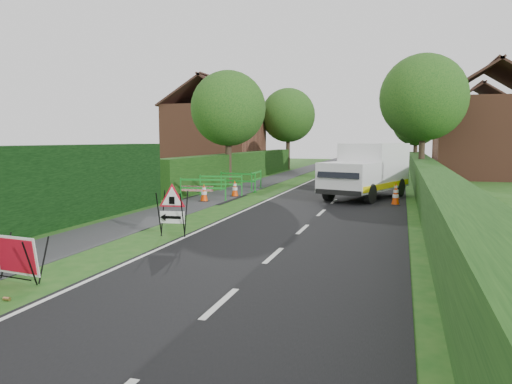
# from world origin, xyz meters

# --- Properties ---
(ground) EXTENTS (120.00, 120.00, 0.00)m
(ground) POSITION_xyz_m (0.00, 0.00, 0.00)
(ground) COLOR #1C4F16
(ground) RESTS_ON ground
(road_surface) EXTENTS (6.00, 90.00, 0.02)m
(road_surface) POSITION_xyz_m (2.50, 35.00, 0.00)
(road_surface) COLOR black
(road_surface) RESTS_ON ground
(footpath) EXTENTS (2.00, 90.00, 0.02)m
(footpath) POSITION_xyz_m (-3.00, 35.00, 0.01)
(footpath) COLOR #2D2D30
(footpath) RESTS_ON ground
(hedge_west_far) EXTENTS (1.00, 24.00, 1.80)m
(hedge_west_far) POSITION_xyz_m (-5.00, 22.00, 0.00)
(hedge_west_far) COLOR #14380F
(hedge_west_far) RESTS_ON ground
(hedge_east) EXTENTS (1.20, 50.00, 1.50)m
(hedge_east) POSITION_xyz_m (6.50, 16.00, 0.00)
(hedge_east) COLOR #14380F
(hedge_east) RESTS_ON ground
(house_west) EXTENTS (7.50, 7.40, 7.88)m
(house_west) POSITION_xyz_m (-10.00, 30.00, 2.90)
(house_west) COLOR brown
(house_west) RESTS_ON ground
(house_east_a) EXTENTS (7.50, 7.40, 7.88)m
(house_east_a) POSITION_xyz_m (11.00, 28.00, 2.90)
(house_east_a) COLOR brown
(house_east_a) RESTS_ON ground
(house_east_b) EXTENTS (7.50, 7.40, 7.88)m
(house_east_b) POSITION_xyz_m (12.00, 42.00, 2.90)
(house_east_b) COLOR brown
(house_east_b) RESTS_ON ground
(tree_nw) EXTENTS (4.40, 4.40, 6.70)m
(tree_nw) POSITION_xyz_m (-4.60, 18.00, 4.48)
(tree_nw) COLOR #2D2116
(tree_nw) RESTS_ON ground
(tree_ne) EXTENTS (5.20, 5.20, 7.79)m
(tree_ne) POSITION_xyz_m (6.40, 22.00, 5.17)
(tree_ne) COLOR #2D2116
(tree_ne) RESTS_ON ground
(tree_fw) EXTENTS (4.80, 4.80, 7.24)m
(tree_fw) POSITION_xyz_m (-4.60, 34.00, 4.83)
(tree_fw) COLOR #2D2116
(tree_fw) RESTS_ON ground
(tree_fe) EXTENTS (4.20, 4.20, 6.33)m
(tree_fe) POSITION_xyz_m (6.40, 38.00, 4.22)
(tree_fe) COLOR #2D2116
(tree_fe) RESTS_ON ground
(red_rect_sign) EXTENTS (1.09, 0.75, 0.87)m
(red_rect_sign) POSITION_xyz_m (-1.57, -2.42, 0.50)
(red_rect_sign) COLOR black
(red_rect_sign) RESTS_ON ground
(triangle_sign) EXTENTS (0.94, 0.94, 1.24)m
(triangle_sign) POSITION_xyz_m (-0.74, 2.37, 0.86)
(triangle_sign) COLOR black
(triangle_sign) RESTS_ON ground
(works_van) EXTENTS (3.82, 5.84, 2.50)m
(works_van) POSITION_xyz_m (3.77, 13.31, 1.32)
(works_van) COLOR silver
(works_van) RESTS_ON ground
(traffic_cone_0) EXTENTS (0.38, 0.38, 0.79)m
(traffic_cone_0) POSITION_xyz_m (5.06, 11.12, 0.39)
(traffic_cone_0) COLOR black
(traffic_cone_0) RESTS_ON ground
(traffic_cone_1) EXTENTS (0.38, 0.38, 0.79)m
(traffic_cone_1) POSITION_xyz_m (5.05, 13.14, 0.39)
(traffic_cone_1) COLOR black
(traffic_cone_1) RESTS_ON ground
(traffic_cone_2) EXTENTS (0.38, 0.38, 0.79)m
(traffic_cone_2) POSITION_xyz_m (5.09, 15.69, 0.39)
(traffic_cone_2) COLOR black
(traffic_cone_2) RESTS_ON ground
(traffic_cone_3) EXTENTS (0.38, 0.38, 0.79)m
(traffic_cone_3) POSITION_xyz_m (-2.89, 9.98, 0.39)
(traffic_cone_3) COLOR black
(traffic_cone_3) RESTS_ON ground
(traffic_cone_4) EXTENTS (0.38, 0.38, 0.79)m
(traffic_cone_4) POSITION_xyz_m (-2.22, 12.14, 0.39)
(traffic_cone_4) COLOR black
(traffic_cone_4) RESTS_ON ground
(ped_barrier_0) EXTENTS (2.09, 0.72, 1.00)m
(ped_barrier_0) POSITION_xyz_m (-3.09, 10.35, 0.63)
(ped_barrier_0) COLOR #188523
(ped_barrier_0) RESTS_ON ground
(ped_barrier_1) EXTENTS (2.09, 0.79, 1.00)m
(ped_barrier_1) POSITION_xyz_m (-3.00, 12.37, 0.63)
(ped_barrier_1) COLOR #188523
(ped_barrier_1) RESTS_ON ground
(ped_barrier_2) EXTENTS (2.09, 0.74, 1.00)m
(ped_barrier_2) POSITION_xyz_m (-2.82, 14.39, 0.63)
(ped_barrier_2) COLOR #188523
(ped_barrier_2) RESTS_ON ground
(ped_barrier_3) EXTENTS (0.43, 2.07, 1.00)m
(ped_barrier_3) POSITION_xyz_m (-2.17, 15.58, 0.63)
(ped_barrier_3) COLOR #188523
(ped_barrier_3) RESTS_ON ground
(redwhite_plank) EXTENTS (1.50, 0.19, 0.25)m
(redwhite_plank) POSITION_xyz_m (-3.64, 10.99, 0.00)
(redwhite_plank) COLOR red
(redwhite_plank) RESTS_ON ground
(litter_can) EXTENTS (0.12, 0.07, 0.07)m
(litter_can) POSITION_xyz_m (-0.97, -3.34, 0.00)
(litter_can) COLOR #BF7F4C
(litter_can) RESTS_ON ground
(hatchback_car) EXTENTS (1.75, 3.96, 1.33)m
(hatchback_car) POSITION_xyz_m (1.61, 26.10, 0.66)
(hatchback_car) COLOR silver
(hatchback_car) RESTS_ON ground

